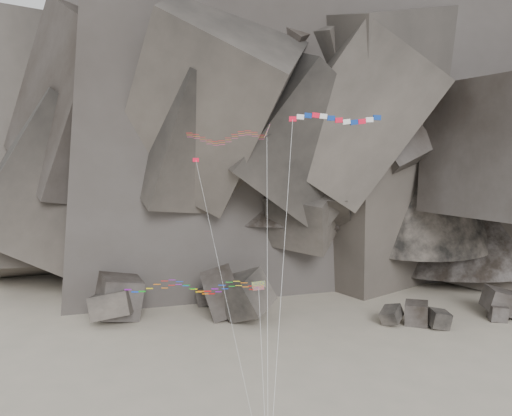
# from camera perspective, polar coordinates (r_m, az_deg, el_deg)

# --- Properties ---
(headland) EXTENTS (110.00, 70.00, 84.00)m
(headland) POSITION_cam_1_polar(r_m,az_deg,el_deg) (116.88, 1.84, 13.99)
(headland) COLOR #524A43
(headland) RESTS_ON ground
(boulder_field) EXTENTS (70.71, 16.65, 9.18)m
(boulder_field) POSITION_cam_1_polar(r_m,az_deg,el_deg) (81.90, -4.05, -10.90)
(boulder_field) COLOR #47423F
(boulder_field) RESTS_ON ground
(delta_kite) EXTENTS (9.53, 16.66, 28.42)m
(delta_kite) POSITION_cam_1_polar(r_m,az_deg,el_deg) (50.97, -3.81, 8.10)
(delta_kite) COLOR red
(delta_kite) RESTS_ON ground
(banner_kite) EXTENTS (9.93, 13.86, 29.24)m
(banner_kite) POSITION_cam_1_polar(r_m,az_deg,el_deg) (48.38, 8.91, 9.79)
(banner_kite) COLOR red
(banner_kite) RESTS_ON ground
(parafoil_kite) EXTENTS (15.07, 12.74, 13.06)m
(parafoil_kite) POSITION_cam_1_polar(r_m,az_deg,el_deg) (49.84, -7.77, -8.84)
(parafoil_kite) COLOR #E0EF0D
(parafoil_kite) RESTS_ON ground
(pennant_kite) EXTENTS (8.06, 13.08, 24.93)m
(pennant_kite) POSITION_cam_1_polar(r_m,az_deg,el_deg) (46.15, -5.43, -1.44)
(pennant_kite) COLOR red
(pennant_kite) RESTS_ON ground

